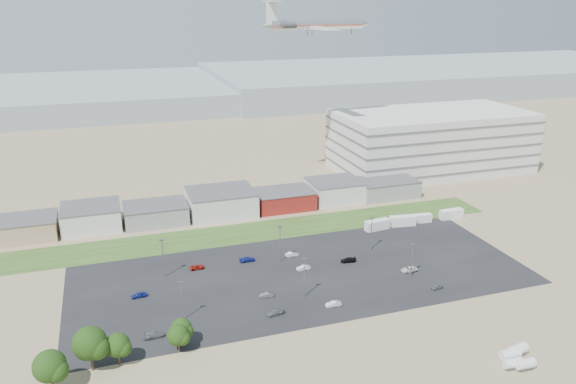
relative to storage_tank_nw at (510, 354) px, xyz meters
name	(u,v)px	position (x,y,z in m)	size (l,w,h in m)	color
ground	(311,315)	(-32.41, 28.54, -1.24)	(700.00, 700.00, 0.00)	#867355
parking_lot	(302,274)	(-27.41, 48.54, -1.24)	(120.00, 50.00, 0.01)	black
grass_strip	(253,232)	(-32.41, 80.54, -1.23)	(160.00, 16.00, 0.02)	#30481B
hills_backdrop	(214,90)	(7.59, 343.54, 3.26)	(700.00, 200.00, 9.00)	gray
building_row	(189,206)	(-49.41, 99.54, 2.76)	(170.00, 20.00, 8.00)	silver
parking_garage	(431,141)	(57.59, 123.54, 11.26)	(80.00, 40.00, 25.00)	silver
storage_tank_nw	(510,354)	(0.00, 0.00, 0.00)	(4.14, 2.07, 2.49)	silver
storage_tank_ne	(518,350)	(2.44, 0.75, 0.07)	(4.36, 2.18, 2.62)	silver
storage_tank_sw	(513,363)	(-1.34, -2.46, -0.08)	(3.88, 1.94, 2.33)	silver
storage_tank_se	(525,364)	(0.81, -3.46, -0.05)	(3.96, 1.98, 2.38)	silver
box_trailer_a	(377,225)	(5.72, 70.10, 0.32)	(8.34, 2.61, 3.13)	silver
box_trailer_b	(403,221)	(15.03, 70.53, 0.34)	(8.45, 2.64, 3.17)	silver
box_trailer_c	(421,218)	(22.07, 71.12, 0.11)	(7.23, 2.26, 2.71)	silver
box_trailer_d	(451,214)	(33.61, 70.97, 0.29)	(8.17, 2.55, 3.06)	silver
tree_far_left	(50,369)	(-87.42, 18.62, 3.68)	(6.57, 6.57, 9.85)	black
tree_left	(90,347)	(-80.39, 23.13, 4.14)	(7.18, 7.18, 10.76)	black
tree_mid	(118,347)	(-75.33, 23.35, 2.74)	(5.31, 5.31, 7.96)	black
tree_right	(178,337)	(-63.42, 23.76, 2.35)	(4.78, 4.78, 7.18)	black
tree_near	(181,330)	(-62.37, 26.16, 2.30)	(4.72, 4.72, 7.08)	black
lightpole_front_l	(182,301)	(-60.75, 36.03, 3.58)	(1.14, 0.47, 9.65)	slate
lightpole_front_m	(304,278)	(-31.00, 37.09, 3.95)	(1.22, 0.51, 10.38)	slate
lightpole_front_r	(412,260)	(-0.61, 38.29, 3.47)	(1.11, 0.46, 9.43)	slate
lightpole_back_l	(163,258)	(-62.38, 58.69, 4.08)	(1.25, 0.52, 10.65)	slate
lightpole_back_m	(280,244)	(-30.56, 57.92, 4.03)	(1.24, 0.52, 10.54)	slate
lightpole_back_r	(371,234)	(-3.06, 57.01, 3.77)	(1.18, 0.49, 10.03)	slate
airliner	(317,25)	(5.17, 124.16, 59.30)	(45.32, 30.90, 13.39)	silver
parked_car_0	(409,269)	(0.45, 40.98, -0.61)	(2.11, 4.58, 1.27)	silver
parked_car_2	(437,287)	(2.25, 30.27, -0.70)	(1.29, 3.20, 1.09)	#595B5E
parked_car_3	(275,313)	(-40.24, 31.40, -0.64)	(1.68, 4.13, 1.20)	#595B5E
parked_car_4	(267,295)	(-39.72, 39.92, -0.66)	(1.23, 3.53, 1.16)	#595B5E
parked_car_5	(139,295)	(-69.57, 49.68, -0.59)	(1.53, 3.81, 1.30)	navy
parked_car_6	(247,259)	(-39.31, 60.67, -0.60)	(1.80, 4.43, 1.29)	navy
parked_car_7	(303,268)	(-26.18, 50.83, -0.61)	(1.35, 3.86, 1.27)	silver
parked_car_9	(197,267)	(-53.42, 60.41, -0.69)	(1.83, 3.98, 1.11)	maroon
parked_car_10	(154,335)	(-67.78, 30.80, -0.59)	(1.83, 4.50, 1.31)	#595B5E
parked_car_11	(292,254)	(-26.40, 59.91, -0.61)	(1.34, 3.85, 1.27)	silver
parked_car_12	(348,260)	(-12.74, 51.45, -0.62)	(1.73, 4.27, 1.24)	black
parked_car_13	(333,304)	(-25.84, 30.68, -0.61)	(1.34, 3.85, 1.27)	silver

